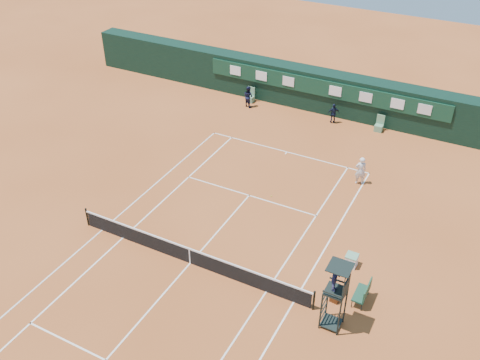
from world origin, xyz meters
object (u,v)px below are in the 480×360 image
at_px(tennis_net, 190,255).
at_px(cooler, 351,260).
at_px(player_bench, 364,292).
at_px(umpire_chair, 336,284).
at_px(player, 360,170).

relative_size(tennis_net, cooler, 20.00).
relative_size(player_bench, cooler, 1.86).
xyz_separation_m(tennis_net, umpire_chair, (7.40, -0.47, 1.95)).
distance_m(tennis_net, player, 11.79).
distance_m(tennis_net, umpire_chair, 7.66).
bearing_deg(player_bench, tennis_net, -169.93).
bearing_deg(tennis_net, umpire_chair, -3.65).
distance_m(umpire_chair, player, 11.36).
height_order(umpire_chair, player_bench, umpire_chair).
xyz_separation_m(tennis_net, player, (5.23, 10.56, 0.39)).
relative_size(tennis_net, player_bench, 10.75).
relative_size(umpire_chair, player_bench, 2.85).
height_order(umpire_chair, player, umpire_chair).
bearing_deg(player_bench, umpire_chair, -112.66).
bearing_deg(player, cooler, 76.07).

